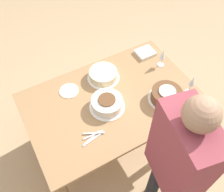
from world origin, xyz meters
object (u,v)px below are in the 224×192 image
object	(u,v)px
cake_back_decorated	(103,75)
wine_glass_far	(192,82)
cake_center_white	(107,103)
cake_front_chocolate	(166,95)
wine_glass_near	(163,55)
person_cutting	(176,163)

from	to	relation	value
cake_back_decorated	wine_glass_far	distance (m)	0.78
cake_center_white	cake_front_chocolate	world-z (taller)	cake_front_chocolate
cake_front_chocolate	wine_glass_near	size ratio (longest dim) A/B	1.58
wine_glass_near	wine_glass_far	size ratio (longest dim) A/B	0.95
cake_front_chocolate	wine_glass_far	size ratio (longest dim) A/B	1.51
wine_glass_near	cake_back_decorated	bearing A→B (deg)	167.58
cake_center_white	person_cutting	distance (m)	0.78
cake_front_chocolate	cake_back_decorated	world-z (taller)	cake_front_chocolate
cake_back_decorated	person_cutting	size ratio (longest dim) A/B	0.18
cake_center_white	cake_front_chocolate	distance (m)	0.51
cake_center_white	wine_glass_near	xyz separation A→B (m)	(0.69, 0.18, 0.08)
cake_back_decorated	person_cutting	bearing A→B (deg)	-92.13
cake_front_chocolate	person_cutting	distance (m)	0.72
person_cutting	wine_glass_near	bearing A→B (deg)	-22.20
person_cutting	cake_center_white	bearing A→B (deg)	17.68
cake_front_chocolate	wine_glass_far	distance (m)	0.24
cake_center_white	cake_front_chocolate	bearing A→B (deg)	-20.25
wine_glass_far	cake_front_chocolate	bearing A→B (deg)	169.64
cake_center_white	cake_back_decorated	world-z (taller)	cake_center_white
wine_glass_near	wine_glass_far	distance (m)	0.40
wine_glass_near	person_cutting	size ratio (longest dim) A/B	0.12
cake_front_chocolate	person_cutting	world-z (taller)	person_cutting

